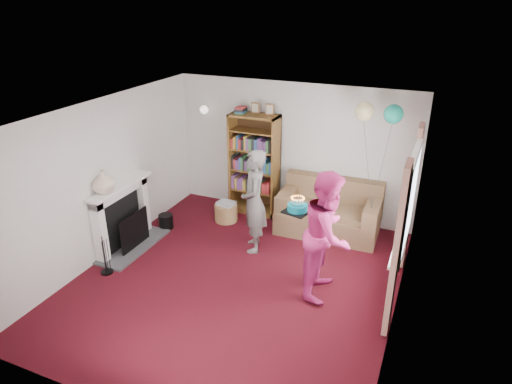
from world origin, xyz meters
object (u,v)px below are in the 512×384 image
at_px(bookcase, 255,165).
at_px(person_magenta, 328,234).
at_px(sofa, 329,213).
at_px(person_striped, 254,202).
at_px(birthday_cake, 297,207).

xyz_separation_m(bookcase, person_magenta, (1.94, -2.01, -0.03)).
distance_m(sofa, person_striped, 1.56).
distance_m(person_striped, birthday_cake, 1.02).
height_order(sofa, birthday_cake, birthday_cake).
relative_size(bookcase, sofa, 1.22).
bearing_deg(birthday_cake, sofa, 86.19).
xyz_separation_m(person_magenta, birthday_cake, (-0.51, 0.21, 0.21)).
height_order(person_striped, person_magenta, person_magenta).
height_order(bookcase, person_striped, bookcase).
bearing_deg(person_striped, bookcase, 178.32).
height_order(sofa, person_magenta, person_magenta).
relative_size(sofa, person_magenta, 0.96).
bearing_deg(person_striped, sofa, 114.06).
bearing_deg(person_magenta, person_striped, 63.09).
bearing_deg(sofa, birthday_cake, -95.75).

